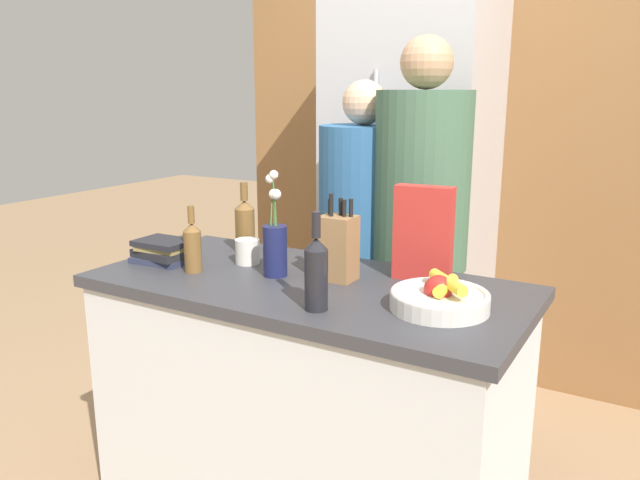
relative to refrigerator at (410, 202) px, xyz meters
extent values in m
cube|color=silver|center=(0.15, -1.24, -0.54)|extent=(1.37, 0.66, 0.89)
cube|color=#38383D|center=(0.15, -1.24, -0.08)|extent=(1.43, 0.69, 0.04)
cube|color=olive|center=(0.15, 0.36, 0.32)|extent=(2.63, 0.12, 2.60)
cube|color=#B7B7BC|center=(0.00, 0.00, 0.00)|extent=(0.75, 0.60, 1.97)
cylinder|color=#B7B7BC|center=(-0.06, -0.31, 0.10)|extent=(0.02, 0.02, 1.08)
cylinder|color=silver|center=(0.62, -1.28, -0.03)|extent=(0.28, 0.28, 0.05)
torus|color=silver|center=(0.62, -1.28, -0.01)|extent=(0.28, 0.28, 0.02)
sphere|color=red|center=(0.61, -1.28, 0.00)|extent=(0.08, 0.08, 0.08)
sphere|color=red|center=(0.61, -1.28, 0.00)|extent=(0.08, 0.08, 0.08)
cylinder|color=yellow|center=(0.63, -1.27, 0.01)|extent=(0.04, 0.14, 0.03)
cylinder|color=yellow|center=(0.63, -1.27, 0.02)|extent=(0.15, 0.14, 0.03)
cube|color=olive|center=(0.23, -1.17, 0.05)|extent=(0.11, 0.10, 0.21)
cylinder|color=black|center=(0.19, -1.16, 0.18)|extent=(0.01, 0.01, 0.06)
cylinder|color=black|center=(0.21, -1.18, 0.19)|extent=(0.01, 0.01, 0.08)
cylinder|color=black|center=(0.23, -1.16, 0.18)|extent=(0.01, 0.01, 0.07)
cylinder|color=black|center=(0.25, -1.17, 0.18)|extent=(0.01, 0.01, 0.06)
cylinder|color=black|center=(0.27, -1.16, 0.18)|extent=(0.01, 0.01, 0.07)
cylinder|color=#191E4C|center=(0.02, -1.24, 0.03)|extent=(0.08, 0.08, 0.17)
cylinder|color=#477538|center=(0.03, -1.24, 0.17)|extent=(0.01, 0.01, 0.11)
sphere|color=white|center=(0.03, -1.24, 0.22)|extent=(0.03, 0.03, 0.03)
cylinder|color=#477538|center=(0.02, -1.24, 0.17)|extent=(0.01, 0.01, 0.11)
sphere|color=white|center=(0.02, -1.23, 0.22)|extent=(0.03, 0.03, 0.03)
cylinder|color=#477538|center=(0.01, -1.24, 0.19)|extent=(0.01, 0.03, 0.15)
sphere|color=white|center=(0.01, -1.24, 0.27)|extent=(0.03, 0.03, 0.03)
cylinder|color=#477538|center=(0.02, -1.24, 0.20)|extent=(0.01, 0.01, 0.17)
sphere|color=white|center=(0.02, -1.24, 0.28)|extent=(0.03, 0.03, 0.03)
cube|color=red|center=(0.47, -1.03, 0.10)|extent=(0.19, 0.08, 0.31)
cylinder|color=silver|center=(-0.15, -1.16, -0.01)|extent=(0.09, 0.09, 0.09)
torus|color=silver|center=(-0.17, -1.12, -0.01)|extent=(0.04, 0.06, 0.06)
cube|color=#2D334C|center=(-0.42, -1.30, -0.05)|extent=(0.21, 0.16, 0.02)
cube|color=#232328|center=(-0.42, -1.30, -0.02)|extent=(0.21, 0.16, 0.03)
cube|color=#99844C|center=(-0.41, -1.30, 0.00)|extent=(0.18, 0.16, 0.02)
cube|color=#232328|center=(-0.42, -1.31, 0.02)|extent=(0.19, 0.15, 0.02)
cylinder|color=brown|center=(-0.26, -1.03, 0.03)|extent=(0.08, 0.08, 0.17)
cone|color=brown|center=(-0.26, -1.03, 0.13)|extent=(0.08, 0.08, 0.03)
cylinder|color=brown|center=(-0.26, -1.03, 0.18)|extent=(0.03, 0.03, 0.07)
cylinder|color=black|center=(0.31, -1.46, 0.03)|extent=(0.07, 0.07, 0.18)
cone|color=black|center=(0.31, -1.46, 0.13)|extent=(0.07, 0.07, 0.03)
cylinder|color=black|center=(0.31, -1.46, 0.19)|extent=(0.03, 0.03, 0.07)
cylinder|color=brown|center=(-0.25, -1.34, 0.01)|extent=(0.06, 0.06, 0.14)
cone|color=brown|center=(-0.25, -1.34, 0.10)|extent=(0.06, 0.06, 0.03)
cylinder|color=brown|center=(-0.25, -1.34, 0.14)|extent=(0.02, 0.02, 0.06)
cube|color=#383842|center=(0.01, -0.56, -0.60)|extent=(0.33, 0.25, 0.76)
cylinder|color=#2D6093|center=(0.01, -0.56, 0.09)|extent=(0.38, 0.38, 0.63)
sphere|color=#DBAD89|center=(0.01, -0.56, 0.50)|extent=(0.18, 0.18, 0.18)
cube|color=#383842|center=(0.29, -0.59, -0.57)|extent=(0.30, 0.20, 0.84)
cylinder|color=#42664C|center=(0.29, -0.59, 0.20)|extent=(0.38, 0.38, 0.70)
sphere|color=tan|center=(0.29, -0.59, 0.65)|extent=(0.20, 0.20, 0.20)
camera|label=1|loc=(1.17, -2.90, 0.55)|focal=35.00mm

